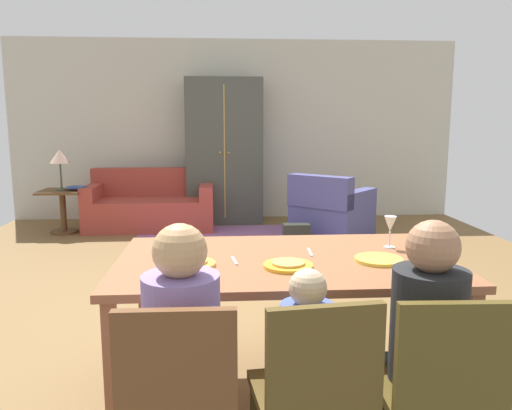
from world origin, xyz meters
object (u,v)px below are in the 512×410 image
object	(u,v)px
dining_chair_man	(180,397)
armchair	(331,212)
plate_near_child	(288,266)
armoire	(224,151)
side_table	(63,205)
table_lamp	(60,158)
person_man	(184,368)
dining_chair_child	(315,392)
plate_near_woman	(379,260)
plate_near_man	(191,264)
dining_table	(284,270)
person_woman	(423,360)
book_upper	(77,187)
person_child	(304,383)
dining_chair_woman	(440,387)
book_lower	(78,188)
couch	(151,206)
handbag	(296,235)
wine_glass	(390,225)

from	to	relation	value
dining_chair_man	armchair	distance (m)	4.92
plate_near_child	dining_chair_man	size ratio (longest dim) A/B	0.29
armoire	side_table	xyz separation A→B (m)	(-2.18, -0.62, -0.67)
plate_near_child	table_lamp	size ratio (longest dim) A/B	0.46
person_man	dining_chair_child	size ratio (longest dim) A/B	1.28
plate_near_child	side_table	bearing A→B (deg)	119.34
armoire	plate_near_woman	bearing A→B (deg)	-81.04
plate_near_man	dining_chair_child	distance (m)	0.96
armoire	person_man	bearing A→B (deg)	-92.10
plate_near_man	plate_near_child	world-z (taller)	same
dining_table	person_woman	size ratio (longest dim) A/B	1.60
book_upper	person_child	bearing A→B (deg)	-65.26
dining_table	dining_chair_child	world-z (taller)	dining_chair_child
book_upper	dining_chair_woman	bearing A→B (deg)	-61.54
dining_chair_child	plate_near_child	bearing A→B (deg)	90.72
book_lower	couch	bearing A→B (deg)	12.48
person_woman	table_lamp	size ratio (longest dim) A/B	2.05
dining_chair_man	person_woman	distance (m)	1.00
person_man	handbag	distance (m)	4.17
plate_near_man	book_upper	world-z (taller)	plate_near_man
book_upper	dining_table	bearing A→B (deg)	-61.54
book_lower	book_upper	world-z (taller)	book_upper
plate_near_woman	armoire	bearing A→B (deg)	98.96
handbag	couch	bearing A→B (deg)	148.51
plate_near_child	person_child	size ratio (longest dim) A/B	0.27
couch	armchair	bearing A→B (deg)	-16.20
person_woman	couch	size ratio (longest dim) A/B	0.64
dining_table	dining_chair_woman	world-z (taller)	dining_chair_woman
side_table	book_lower	xyz separation A→B (m)	(0.20, 0.05, 0.22)
handbag	plate_near_child	bearing A→B (deg)	-99.28
person_man	person_woman	xyz separation A→B (m)	(0.98, -0.00, 0.00)
person_woman	plate_near_man	bearing A→B (deg)	148.52
person_woman	book_lower	distance (m)	5.68
dining_chair_child	handbag	bearing A→B (deg)	82.40
dining_chair_woman	armoire	size ratio (longest dim) A/B	0.41
person_man	book_upper	distance (m)	5.19
dining_chair_woman	armoire	bearing A→B (deg)	97.69
dining_chair_woman	armoire	distance (m)	5.79
plate_near_woman	person_woman	distance (m)	0.67
dining_chair_man	person_man	size ratio (longest dim) A/B	0.78
plate_near_child	person_woman	size ratio (longest dim) A/B	0.23
couch	book_upper	xyz separation A→B (m)	(-0.93, -0.30, 0.32)
dining_table	dining_chair_woman	xyz separation A→B (m)	(0.49, -0.90, -0.20)
book_upper	handbag	xyz separation A→B (m)	(2.82, -0.86, -0.49)
dining_table	plate_near_man	bearing A→B (deg)	-166.23
dining_chair_man	person_child	bearing A→B (deg)	19.22
person_child	table_lamp	world-z (taller)	table_lamp
wine_glass	handbag	world-z (taller)	wine_glass
dining_chair_man	armchair	size ratio (longest dim) A/B	0.72
couch	book_lower	xyz separation A→B (m)	(-0.94, -0.21, 0.29)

